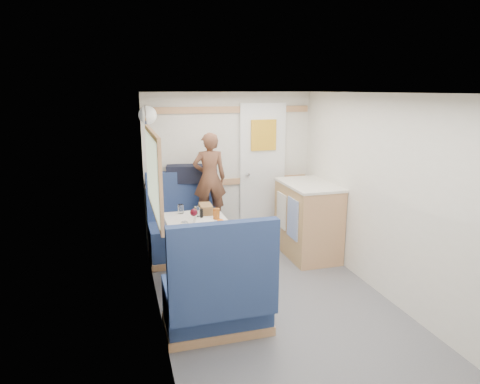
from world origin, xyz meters
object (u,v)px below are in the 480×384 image
object	(u,v)px
cheese_block	(199,226)
tumbler_right	(197,211)
tray	(204,225)
salt_grinder	(195,220)
galley_counter	(308,219)
pepper_grinder	(202,213)
person	(210,178)
beer_glass	(216,214)
wine_glass	(194,213)
bread_loaf	(206,209)
bench_near	(218,300)
duffel_bag	(185,174)
dome_light	(148,115)
dinette_table	(199,237)
tumbler_mid	(181,209)
orange_fruit	(220,223)
tumbler_left	(185,227)
bench_far	(186,235)

from	to	relation	value
cheese_block	tumbler_right	xyz separation A→B (m)	(0.06, 0.43, 0.02)
tray	salt_grinder	distance (m)	0.13
galley_counter	pepper_grinder	size ratio (longest dim) A/B	10.11
pepper_grinder	galley_counter	bearing A→B (deg)	15.42
pepper_grinder	person	bearing A→B (deg)	70.91
beer_glass	salt_grinder	size ratio (longest dim) A/B	1.35
person	salt_grinder	size ratio (longest dim) A/B	13.19
wine_glass	bread_loaf	distance (m)	0.44
bread_loaf	wine_glass	bearing A→B (deg)	-117.17
bench_near	wine_glass	world-z (taller)	bench_near
duffel_bag	tumbler_right	xyz separation A→B (m)	(-0.02, -0.90, -0.23)
tray	bread_loaf	size ratio (longest dim) A/B	1.49
tray	dome_light	bearing A→B (deg)	113.68
dinette_table	person	size ratio (longest dim) A/B	0.84
tumbler_mid	bread_loaf	world-z (taller)	tumbler_mid
cheese_block	bench_near	bearing A→B (deg)	-87.56
pepper_grinder	orange_fruit	bearing A→B (deg)	-75.71
salt_grinder	galley_counter	bearing A→B (deg)	20.80
tumbler_left	pepper_grinder	world-z (taller)	tumbler_left
tumbler_mid	tumbler_right	bearing A→B (deg)	-44.70
orange_fruit	bread_loaf	bearing A→B (deg)	93.03
tumbler_left	person	bearing A→B (deg)	66.70
cheese_block	bread_loaf	distance (m)	0.54
bench_near	tumbler_mid	xyz separation A→B (m)	(-0.12, 1.24, 0.47)
cheese_block	tumbler_left	distance (m)	0.17
tumbler_mid	bread_loaf	distance (m)	0.27
person	tumbler_left	world-z (taller)	person
tray	tumbler_right	world-z (taller)	tumbler_right
galley_counter	cheese_block	bearing A→B (deg)	-153.24
bench_far	beer_glass	xyz separation A→B (m)	(0.20, -0.80, 0.48)
tumbler_mid	salt_grinder	bearing A→B (deg)	-77.78
bench_far	orange_fruit	xyz separation A→B (m)	(0.17, -1.11, 0.48)
cheese_block	salt_grinder	size ratio (longest dim) A/B	1.12
dome_light	salt_grinder	size ratio (longest dim) A/B	2.42
dome_light	orange_fruit	distance (m)	1.57
dinette_table	salt_grinder	distance (m)	0.20
orange_fruit	tumbler_left	distance (m)	0.35
dome_light	tray	size ratio (longest dim) A/B	0.58
dome_light	tumbler_right	world-z (taller)	dome_light
bench_near	dome_light	world-z (taller)	dome_light
bench_near	cheese_block	bearing A→B (deg)	92.44
salt_grinder	duffel_bag	bearing A→B (deg)	85.73
orange_fruit	galley_counter	bearing A→B (deg)	31.56
wine_glass	bread_loaf	size ratio (longest dim) A/B	0.72
tumbler_right	salt_grinder	size ratio (longest dim) A/B	1.29
cheese_block	pepper_grinder	xyz separation A→B (m)	(0.10, 0.37, 0.01)
wine_glass	dinette_table	bearing A→B (deg)	52.56
dinette_table	tumbler_right	distance (m)	0.31
dinette_table	orange_fruit	xyz separation A→B (m)	(0.17, -0.25, 0.21)
bench_far	galley_counter	size ratio (longest dim) A/B	1.14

